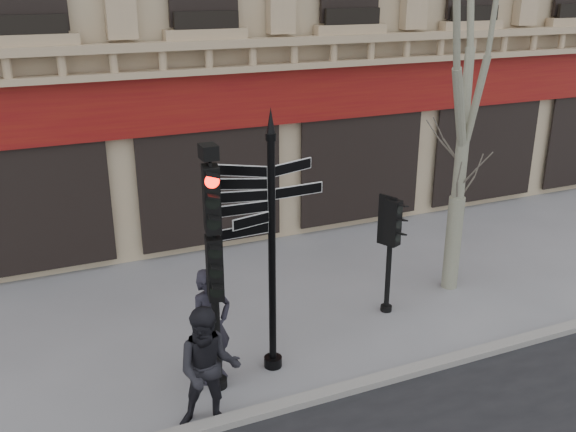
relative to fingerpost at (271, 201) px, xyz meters
name	(u,v)px	position (x,y,z in m)	size (l,w,h in m)	color
ground	(298,351)	(0.57, 0.26, -2.96)	(80.00, 80.00, 0.00)	slate
kerb	(334,392)	(0.57, -1.14, -2.90)	(80.00, 0.25, 0.12)	gray
fingerpost	(271,201)	(0.00, 0.00, 0.00)	(2.07, 2.07, 4.41)	black
traffic_signal_main	(212,242)	(-1.02, -0.19, -0.44)	(0.49, 0.39, 3.99)	black
traffic_signal_secondary	(391,235)	(2.78, 0.89, -1.34)	(0.47, 0.41, 2.32)	black
plane_tree	(475,20)	(4.57, 1.26, 2.48)	(2.92, 2.92, 7.76)	gray
pedestrian_a	(211,326)	(-1.03, 0.06, -1.99)	(0.71, 0.46, 1.94)	black
pedestrian_b	(209,369)	(-1.41, -1.04, -2.01)	(0.93, 0.72, 1.91)	black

